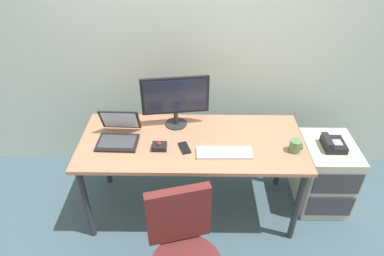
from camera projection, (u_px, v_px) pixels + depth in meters
The scene contains 11 objects.
ground_plane at pixel (192, 206), 3.09m from camera, with size 8.00×8.00×0.00m, color #3B515C.
back_wall at pixel (193, 28), 2.87m from camera, with size 6.00×0.10×2.80m, color #B9C9BA.
desk at pixel (192, 148), 2.69m from camera, with size 1.75×0.75×0.75m.
file_cabinet at pixel (324, 174), 2.98m from camera, with size 0.42×0.53×0.62m.
desk_phone at pixel (333, 144), 2.77m from camera, with size 0.17×0.20×0.09m.
monitor_main at pixel (175, 98), 2.69m from camera, with size 0.54×0.18×0.44m.
keyboard at pixel (224, 153), 2.51m from camera, with size 0.41×0.14×0.03m.
laptop at pixel (118, 134), 2.63m from camera, with size 0.32×0.32×0.22m.
trackball_mouse at pixel (159, 146), 2.56m from camera, with size 0.11×0.09×0.07m.
coffee_mug at pixel (295, 146), 2.52m from camera, with size 0.10×0.09×0.10m.
cell_phone at pixel (184, 148), 2.57m from camera, with size 0.07×0.14×0.01m, color black.
Camera 1 is at (0.03, -2.11, 2.36)m, focal length 31.72 mm.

